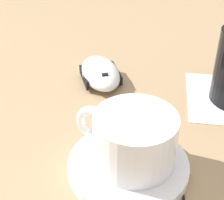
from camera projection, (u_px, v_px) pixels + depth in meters
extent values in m
plane|color=#9E7F5B|center=(169.00, 128.00, 0.45)|extent=(3.00, 3.00, 0.00)
cylinder|color=white|center=(128.00, 166.00, 0.39)|extent=(0.14, 0.14, 0.01)
cylinder|color=white|center=(135.00, 139.00, 0.37)|extent=(0.09, 0.09, 0.06)
torus|color=white|center=(94.00, 124.00, 0.39)|extent=(0.05, 0.02, 0.05)
ellipsoid|color=silver|center=(100.00, 73.00, 0.54)|extent=(0.10, 0.12, 0.03)
cylinder|color=black|center=(105.00, 77.00, 0.51)|extent=(0.01, 0.01, 0.01)
cube|color=black|center=(116.00, 73.00, 0.55)|extent=(0.03, 0.05, 0.01)
cube|color=black|center=(84.00, 77.00, 0.54)|extent=(0.03, 0.05, 0.01)
cylinder|color=black|center=(121.00, 107.00, 0.49)|extent=(0.04, 0.03, 0.00)
cylinder|color=black|center=(144.00, 124.00, 0.46)|extent=(0.04, 0.04, 0.00)
cylinder|color=black|center=(159.00, 147.00, 0.42)|extent=(0.02, 0.05, 0.00)
cylinder|color=black|center=(172.00, 177.00, 0.38)|extent=(0.03, 0.04, 0.00)
sphere|color=black|center=(110.00, 99.00, 0.51)|extent=(0.00, 0.00, 0.00)
sphere|color=black|center=(134.00, 114.00, 0.48)|extent=(0.00, 0.00, 0.00)
sphere|color=black|center=(156.00, 134.00, 0.44)|extent=(0.00, 0.00, 0.00)
sphere|color=black|center=(162.00, 162.00, 0.40)|extent=(0.00, 0.00, 0.00)
sphere|color=black|center=(183.00, 194.00, 0.36)|extent=(0.00, 0.00, 0.00)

